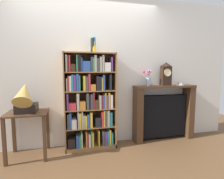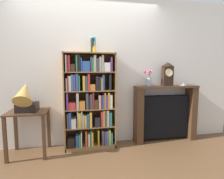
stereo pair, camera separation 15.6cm
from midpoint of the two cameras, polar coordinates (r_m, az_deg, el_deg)
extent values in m
cube|color=brown|center=(3.15, -5.19, -18.86)|extent=(8.19, 6.40, 0.02)
cube|color=silver|center=(3.20, -2.08, 5.79)|extent=(5.19, 0.08, 2.60)
cube|color=olive|center=(3.02, -13.46, -3.92)|extent=(0.02, 0.32, 1.61)
cube|color=olive|center=(3.09, 2.09, -3.49)|extent=(0.02, 0.32, 1.61)
cube|color=brown|center=(3.18, -5.85, -3.25)|extent=(0.85, 0.01, 1.61)
cube|color=olive|center=(2.99, -5.76, 11.42)|extent=(0.85, 0.32, 0.02)
cube|color=olive|center=(3.25, -5.43, -17.27)|extent=(0.85, 0.32, 0.06)
cube|color=black|center=(3.16, -11.47, -15.92)|extent=(0.11, 0.22, 0.16)
cube|color=#2D519E|center=(3.18, -9.71, -15.31)|extent=(0.04, 0.27, 0.21)
cube|color=#388E56|center=(3.16, -8.89, -15.46)|extent=(0.03, 0.23, 0.20)
cube|color=white|center=(3.15, -8.34, -15.13)|extent=(0.02, 0.22, 0.24)
cube|color=orange|center=(3.16, -6.94, -14.92)|extent=(0.02, 0.24, 0.26)
cube|color=maroon|center=(3.18, -6.57, -15.08)|extent=(0.02, 0.27, 0.22)
cube|color=white|center=(3.17, -5.99, -15.26)|extent=(0.03, 0.24, 0.21)
cube|color=#388E56|center=(3.15, -5.41, -14.91)|extent=(0.02, 0.21, 0.26)
cube|color=gold|center=(3.17, -4.96, -15.06)|extent=(0.03, 0.23, 0.23)
cube|color=gold|center=(3.17, -3.04, -14.79)|extent=(0.02, 0.23, 0.26)
cube|color=#424247|center=(3.20, -1.75, -14.68)|extent=(0.04, 0.27, 0.24)
cube|color=#663884|center=(3.20, -0.94, -14.82)|extent=(0.03, 0.24, 0.23)
cube|color=teal|center=(3.19, -0.17, -14.79)|extent=(0.04, 0.21, 0.24)
cube|color=gold|center=(3.20, 0.45, -14.63)|extent=(0.02, 0.22, 0.25)
cube|color=teal|center=(3.23, 1.01, -14.91)|extent=(0.03, 0.25, 0.20)
cube|color=olive|center=(3.13, -5.50, -11.48)|extent=(0.81, 0.30, 0.02)
cube|color=#424247|center=(3.06, -12.46, -9.47)|extent=(0.03, 0.26, 0.24)
cube|color=#2D519E|center=(3.07, -11.80, -9.24)|extent=(0.04, 0.27, 0.26)
cube|color=white|center=(3.07, -10.66, -10.24)|extent=(0.08, 0.25, 0.15)
cube|color=#B2A893|center=(3.06, -9.45, -9.07)|extent=(0.02, 0.27, 0.28)
cube|color=gold|center=(3.07, -8.87, -9.29)|extent=(0.04, 0.27, 0.25)
cube|color=#B2A893|center=(3.04, -8.19, -9.17)|extent=(0.02, 0.22, 0.27)
cube|color=#B2A893|center=(3.07, -7.75, -9.60)|extent=(0.02, 0.27, 0.21)
cube|color=gold|center=(3.07, -7.10, -9.73)|extent=(0.03, 0.25, 0.20)
cube|color=#2D519E|center=(3.05, -6.32, -9.60)|extent=(0.04, 0.22, 0.22)
cube|color=gold|center=(3.08, -5.59, -9.18)|extent=(0.04, 0.27, 0.25)
cube|color=black|center=(3.07, -3.32, -10.13)|extent=(0.09, 0.20, 0.16)
cube|color=#C63338|center=(3.08, -1.97, -9.11)|extent=(0.03, 0.23, 0.26)
cube|color=gold|center=(3.08, -1.38, -8.98)|extent=(0.02, 0.22, 0.27)
cube|color=#424247|center=(3.09, -0.86, -8.87)|extent=(0.03, 0.24, 0.27)
cube|color=#B2A893|center=(3.10, -0.16, -8.85)|extent=(0.04, 0.25, 0.27)
cube|color=teal|center=(3.10, 0.73, -9.14)|extent=(0.04, 0.22, 0.24)
cube|color=olive|center=(3.05, -5.56, -6.01)|extent=(0.81, 0.30, 0.02)
cube|color=#663884|center=(2.98, -12.59, -3.59)|extent=(0.03, 0.23, 0.27)
cube|color=#C63338|center=(2.97, -11.15, -5.11)|extent=(0.11, 0.20, 0.12)
cube|color=#B2A893|center=(2.98, -9.50, -3.54)|extent=(0.04, 0.25, 0.27)
cube|color=orange|center=(2.98, -8.08, -4.82)|extent=(0.09, 0.21, 0.14)
cube|color=#424247|center=(3.00, -6.58, -3.51)|extent=(0.04, 0.26, 0.26)
cube|color=black|center=(2.98, -5.90, -3.82)|extent=(0.02, 0.22, 0.23)
cube|color=#424247|center=(2.99, -5.33, -3.66)|extent=(0.03, 0.23, 0.25)
cube|color=maroon|center=(2.99, -4.68, -3.40)|extent=(0.03, 0.23, 0.27)
cube|color=#472D1C|center=(3.01, -3.77, -4.52)|extent=(0.06, 0.24, 0.15)
cube|color=#B2A893|center=(3.02, -2.72, -3.74)|extent=(0.03, 0.26, 0.22)
cube|color=maroon|center=(3.02, -2.10, -3.83)|extent=(0.02, 0.23, 0.22)
cube|color=#2D519E|center=(3.03, -1.56, -3.71)|extent=(0.03, 0.25, 0.23)
cube|color=orange|center=(3.03, -1.02, -3.36)|extent=(0.02, 0.25, 0.26)
cube|color=#663884|center=(3.05, -0.49, -3.66)|extent=(0.03, 0.27, 0.22)
cube|color=gold|center=(3.04, 0.15, -3.35)|extent=(0.03, 0.24, 0.26)
cube|color=white|center=(3.05, 0.86, -3.66)|extent=(0.04, 0.24, 0.22)
cube|color=olive|center=(3.00, -5.63, -0.30)|extent=(0.81, 0.30, 0.02)
cube|color=#B2A893|center=(2.95, -12.81, 1.63)|extent=(0.02, 0.25, 0.20)
cube|color=#C63338|center=(2.95, -12.37, 1.98)|extent=(0.02, 0.24, 0.24)
cube|color=white|center=(2.93, -11.82, 1.97)|extent=(0.03, 0.22, 0.24)
cube|color=teal|center=(2.96, -11.15, 2.22)|extent=(0.03, 0.26, 0.26)
cube|color=#663884|center=(2.94, -10.46, 2.17)|extent=(0.03, 0.23, 0.25)
cube|color=#2D519E|center=(2.94, -9.63, 2.33)|extent=(0.04, 0.23, 0.27)
cube|color=#388E56|center=(2.94, -8.97, 2.07)|extent=(0.02, 0.22, 0.24)
cube|color=gold|center=(2.95, -7.58, 2.08)|extent=(0.03, 0.24, 0.24)
cube|color=#424247|center=(2.95, -6.78, 1.99)|extent=(0.03, 0.23, 0.23)
cube|color=#C63338|center=(2.94, -6.03, 2.36)|extent=(0.03, 0.22, 0.27)
cube|color=orange|center=(2.94, -4.80, 0.76)|extent=(0.08, 0.19, 0.10)
cube|color=black|center=(2.96, -3.41, 2.05)|extent=(0.04, 0.21, 0.23)
cube|color=black|center=(2.98, -2.66, 2.02)|extent=(0.04, 0.25, 0.22)
cube|color=gold|center=(2.98, -2.04, 1.89)|extent=(0.02, 0.24, 0.21)
cube|color=#2D519E|center=(2.99, -1.55, 2.28)|extent=(0.03, 0.25, 0.25)
cube|color=black|center=(2.99, 0.62, 2.37)|extent=(0.03, 0.22, 0.26)
cube|color=olive|center=(2.98, -5.69, 5.55)|extent=(0.81, 0.30, 0.02)
cube|color=#B2A893|center=(2.96, -12.95, 8.11)|extent=(0.02, 0.27, 0.26)
cube|color=maroon|center=(2.93, -12.54, 7.99)|extent=(0.02, 0.23, 0.24)
cube|color=#C63338|center=(2.93, -12.01, 8.07)|extent=(0.02, 0.23, 0.25)
cube|color=#382316|center=(2.93, -10.93, 6.79)|extent=(0.07, 0.22, 0.12)
cube|color=#388E56|center=(2.95, -9.82, 8.15)|extent=(0.02, 0.26, 0.26)
cube|color=black|center=(2.94, -9.39, 8.35)|extent=(0.02, 0.25, 0.28)
cube|color=black|center=(2.94, -8.86, 8.15)|extent=(0.02, 0.25, 0.25)
cube|color=#2D519E|center=(2.94, -8.32, 7.80)|extent=(0.02, 0.23, 0.22)
cube|color=#2D519E|center=(2.92, -6.83, 7.33)|extent=(0.12, 0.18, 0.17)
cube|color=#424247|center=(2.95, -5.32, 7.95)|extent=(0.02, 0.24, 0.23)
cube|color=#388E56|center=(2.97, -4.80, 7.84)|extent=(0.02, 0.27, 0.22)
cube|color=#B2A893|center=(2.95, -4.12, 8.23)|extent=(0.04, 0.23, 0.26)
cube|color=#424247|center=(2.96, -3.28, 7.78)|extent=(0.04, 0.23, 0.21)
cube|color=#B2A893|center=(2.98, -2.49, 8.03)|extent=(0.03, 0.26, 0.24)
cube|color=#B2A893|center=(2.97, -1.68, 8.27)|extent=(0.03, 0.22, 0.26)
cube|color=white|center=(2.99, -0.33, 7.16)|extent=(0.10, 0.24, 0.15)
cube|color=#663884|center=(2.99, 1.04, 7.99)|extent=(0.02, 0.22, 0.23)
cylinder|color=black|center=(3.04, -4.54, 12.39)|extent=(0.08, 0.08, 0.09)
cylinder|color=yellow|center=(3.04, -4.49, 12.70)|extent=(0.08, 0.08, 0.09)
cylinder|color=green|center=(3.05, -4.55, 13.00)|extent=(0.08, 0.08, 0.09)
cylinder|color=#28B2B7|center=(3.05, -4.50, 13.31)|extent=(0.08, 0.08, 0.09)
cylinder|color=pink|center=(3.05, -4.54, 13.62)|extent=(0.08, 0.08, 0.09)
cylinder|color=black|center=(3.05, -4.55, 13.93)|extent=(0.08, 0.08, 0.09)
cylinder|color=yellow|center=(3.05, -4.53, 14.24)|extent=(0.08, 0.08, 0.09)
cylinder|color=black|center=(3.05, -4.56, 14.55)|extent=(0.08, 0.08, 0.09)
cylinder|color=blue|center=(3.06, -4.51, 14.85)|extent=(0.08, 0.08, 0.09)
cylinder|color=black|center=(3.06, -4.57, 15.16)|extent=(0.08, 0.08, 0.09)
cylinder|color=#28B2B7|center=(3.06, -4.52, 15.46)|extent=(0.08, 0.08, 0.09)
cube|color=#472D1C|center=(3.02, -24.01, -6.51)|extent=(0.59, 0.51, 0.02)
cube|color=#472D1C|center=(2.98, -29.72, -13.97)|extent=(0.04, 0.04, 0.68)
cube|color=#472D1C|center=(2.86, -19.46, -14.36)|extent=(0.04, 0.04, 0.68)
cube|color=#472D1C|center=(3.38, -27.26, -11.43)|extent=(0.04, 0.04, 0.68)
cube|color=#472D1C|center=(3.28, -18.29, -11.61)|extent=(0.04, 0.04, 0.68)
cube|color=black|center=(3.01, -24.07, -5.13)|extent=(0.29, 0.30, 0.13)
cylinder|color=black|center=(2.99, -24.13, -3.83)|extent=(0.25, 0.25, 0.01)
cylinder|color=#B79347|center=(2.95, -24.35, -3.53)|extent=(0.03, 0.03, 0.06)
cone|color=#B79347|center=(2.85, -24.86, -0.77)|extent=(0.26, 0.43, 0.43)
cube|color=#472D1C|center=(3.44, 18.27, 0.84)|extent=(1.18, 0.27, 0.04)
cube|color=#472D1C|center=(3.31, 9.82, -8.29)|extent=(0.12, 0.24, 1.00)
cube|color=#472D1C|center=(3.81, 25.01, -6.86)|extent=(0.12, 0.24, 1.00)
cube|color=black|center=(3.57, 17.62, -8.22)|extent=(0.90, 0.13, 0.80)
cube|color=black|center=(3.44, 18.56, 4.09)|extent=(0.19, 0.11, 0.35)
pyramid|color=black|center=(3.44, 18.69, 7.64)|extent=(0.19, 0.11, 0.07)
cylinder|color=silver|center=(3.38, 19.09, 5.11)|extent=(0.13, 0.01, 0.13)
torus|color=#B79347|center=(3.38, 19.12, 5.11)|extent=(0.14, 0.01, 0.14)
cylinder|color=#99B2D1|center=(3.28, 13.15, 2.38)|extent=(0.07, 0.07, 0.15)
cylinder|color=#4C753D|center=(3.29, 13.24, 3.50)|extent=(0.04, 0.01, 0.24)
sphere|color=orange|center=(3.30, 13.53, 5.61)|extent=(0.05, 0.05, 0.05)
cylinder|color=#4C753D|center=(3.28, 13.41, 3.50)|extent=(0.06, 0.01, 0.25)
sphere|color=silver|center=(3.29, 13.88, 5.63)|extent=(0.04, 0.04, 0.04)
cylinder|color=#4C753D|center=(3.28, 13.04, 3.34)|extent=(0.04, 0.04, 0.23)
sphere|color=#B24CB7|center=(3.29, 12.69, 5.33)|extent=(0.04, 0.04, 0.04)
cylinder|color=#4C753D|center=(3.29, 12.38, 3.45)|extent=(0.06, 0.05, 0.24)
sphere|color=red|center=(3.29, 11.80, 5.54)|extent=(0.04, 0.04, 0.04)
cylinder|color=#4C753D|center=(3.27, 13.14, 3.60)|extent=(0.01, 0.04, 0.26)
sphere|color=#B24CB7|center=(3.25, 13.40, 5.85)|extent=(0.04, 0.04, 0.04)
cylinder|color=#4C753D|center=(3.28, 13.04, 3.10)|extent=(0.03, 0.01, 0.20)
sphere|color=#EA4275|center=(3.26, 12.94, 4.85)|extent=(0.04, 0.04, 0.04)
cylinder|color=white|center=(3.61, 22.71, 1.28)|extent=(0.15, 0.15, 0.01)
cylinder|color=white|center=(3.61, 22.73, 1.69)|extent=(0.09, 0.09, 0.05)
torus|color=white|center=(3.64, 23.44, 1.73)|extent=(0.04, 0.01, 0.04)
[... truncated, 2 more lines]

